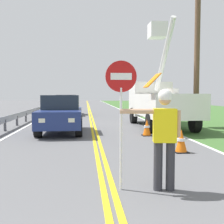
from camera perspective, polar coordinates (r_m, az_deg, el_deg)
centerline_yellow_left at (r=20.85m, az=-4.61°, el=-1.11°), size 0.11×110.00×0.01m
centerline_yellow_right at (r=20.85m, az=-4.12°, el=-1.10°), size 0.11×110.00×0.01m
edge_line_right at (r=21.23m, az=5.40°, el=-1.03°), size 0.12×110.00×0.01m
edge_line_left at (r=21.09m, az=-14.20°, el=-1.15°), size 0.12×110.00×0.01m
flagger_worker at (r=5.02m, az=10.71°, el=-4.25°), size 1.08×0.30×1.83m
stop_sign_paddle at (r=4.92m, az=1.89°, el=3.39°), size 0.56×0.04×2.33m
utility_bucket_truck at (r=15.12m, az=9.52°, el=2.42°), size 2.67×6.83×5.60m
oncoming_sedan_nearest at (r=12.68m, az=-10.53°, el=-0.47°), size 1.96×4.13×1.70m
oncoming_sedan_second at (r=23.84m, az=-9.43°, el=1.44°), size 2.02×4.16×1.70m
utility_pole_near at (r=15.19m, az=17.23°, el=14.20°), size 1.80×0.28×8.74m
traffic_cone_lead at (r=8.51m, az=14.14°, el=-5.90°), size 0.40×0.40×0.70m
traffic_cone_mid at (r=11.64m, az=7.23°, el=-3.26°), size 0.40×0.40×0.70m
guardrail_left_shoulder at (r=17.24m, az=-18.20°, el=-0.56°), size 0.10×32.00×0.71m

